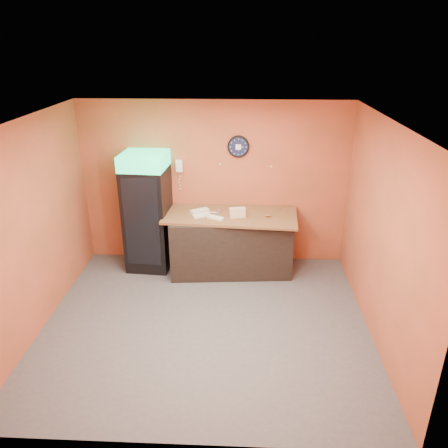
{
  "coord_description": "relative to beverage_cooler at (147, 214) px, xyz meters",
  "views": [
    {
      "loc": [
        0.49,
        -5.08,
        3.71
      ],
      "look_at": [
        0.23,
        0.6,
        1.26
      ],
      "focal_mm": 35.0,
      "sensor_mm": 36.0,
      "label": 1
    }
  ],
  "objects": [
    {
      "name": "ceiling",
      "position": [
        1.1,
        -1.6,
        1.82
      ],
      "size": [
        4.5,
        4.0,
        0.02
      ],
      "primitive_type": "cube",
      "color": "white",
      "rests_on": "back_wall"
    },
    {
      "name": "beverage_cooler",
      "position": [
        0.0,
        0.0,
        0.0
      ],
      "size": [
        0.75,
        0.76,
        2.01
      ],
      "rotation": [
        0.0,
        0.0,
        -0.07
      ],
      "color": "black",
      "rests_on": "floor"
    },
    {
      "name": "wrapped_sandwich_left",
      "position": [
        0.92,
        -0.18,
        0.07
      ],
      "size": [
        0.29,
        0.21,
        0.04
      ],
      "primitive_type": "cube",
      "rotation": [
        0.0,
        0.0,
        0.45
      ],
      "color": "silver",
      "rests_on": "butcher_paper"
    },
    {
      "name": "back_wall",
      "position": [
        1.1,
        0.4,
        0.42
      ],
      "size": [
        4.5,
        0.02,
        2.8
      ],
      "primitive_type": "cube",
      "color": "#D3553B",
      "rests_on": "floor"
    },
    {
      "name": "wrapped_sandwich_right",
      "position": [
        0.87,
        0.01,
        0.07
      ],
      "size": [
        0.32,
        0.26,
        0.04
      ],
      "primitive_type": "cube",
      "rotation": [
        0.0,
        0.0,
        0.56
      ],
      "color": "silver",
      "rests_on": "butcher_paper"
    },
    {
      "name": "kitchen_tool",
      "position": [
        1.19,
        -0.02,
        0.08
      ],
      "size": [
        0.07,
        0.07,
        0.07
      ],
      "primitive_type": "cylinder",
      "color": "silver",
      "rests_on": "butcher_paper"
    },
    {
      "name": "right_wall",
      "position": [
        3.35,
        -1.6,
        0.42
      ],
      "size": [
        0.02,
        4.0,
        2.8
      ],
      "primitive_type": "cube",
      "color": "#D3553B",
      "rests_on": "floor"
    },
    {
      "name": "wall_phone",
      "position": [
        0.51,
        0.34,
        0.74
      ],
      "size": [
        0.11,
        0.1,
        0.2
      ],
      "color": "white",
      "rests_on": "back_wall"
    },
    {
      "name": "wall_clock",
      "position": [
        1.5,
        0.37,
        1.07
      ],
      "size": [
        0.36,
        0.06,
        0.36
      ],
      "color": "black",
      "rests_on": "back_wall"
    },
    {
      "name": "butcher_paper",
      "position": [
        1.39,
        -0.05,
        0.03
      ],
      "size": [
        2.22,
        1.13,
        0.04
      ],
      "primitive_type": "cube",
      "rotation": [
        0.0,
        0.0,
        -0.07
      ],
      "color": "brown",
      "rests_on": "prep_counter"
    },
    {
      "name": "wrapped_sandwich_mid",
      "position": [
        1.16,
        -0.27,
        0.07
      ],
      "size": [
        0.27,
        0.2,
        0.04
      ],
      "primitive_type": "cube",
      "rotation": [
        0.0,
        0.0,
        -0.48
      ],
      "color": "silver",
      "rests_on": "butcher_paper"
    },
    {
      "name": "left_wall",
      "position": [
        -1.15,
        -1.6,
        0.42
      ],
      "size": [
        0.02,
        4.0,
        2.8
      ],
      "primitive_type": "cube",
      "color": "#D3553B",
      "rests_on": "floor"
    },
    {
      "name": "sub_roll_stack",
      "position": [
        1.5,
        -0.18,
        0.13
      ],
      "size": [
        0.27,
        0.14,
        0.16
      ],
      "rotation": [
        0.0,
        0.0,
        0.21
      ],
      "color": "beige",
      "rests_on": "butcher_paper"
    },
    {
      "name": "floor",
      "position": [
        1.1,
        -1.6,
        -0.98
      ],
      "size": [
        4.5,
        4.5,
        0.0
      ],
      "primitive_type": "plane",
      "color": "#47474C",
      "rests_on": "ground"
    },
    {
      "name": "prep_counter",
      "position": [
        1.39,
        -0.05,
        -0.49
      ],
      "size": [
        2.05,
        1.04,
        0.99
      ],
      "primitive_type": "cube",
      "rotation": [
        0.0,
        0.0,
        0.08
      ],
      "color": "black",
      "rests_on": "floor"
    }
  ]
}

